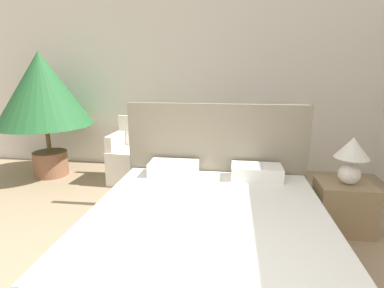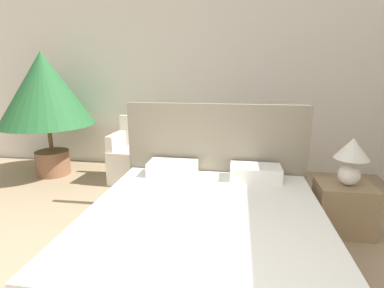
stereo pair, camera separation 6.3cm
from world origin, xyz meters
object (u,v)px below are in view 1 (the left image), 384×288
(bed, at_px, (208,231))
(table_lamp, at_px, (352,155))
(armchair_near_window_right, at_px, (213,163))
(potted_palm, at_px, (43,93))
(armchair_near_window_left, at_px, (136,160))
(nightstand, at_px, (343,207))
(side_table, at_px, (173,168))

(bed, relative_size, table_lamp, 4.39)
(armchair_near_window_right, relative_size, potted_palm, 0.50)
(potted_palm, bearing_deg, table_lamp, -16.10)
(armchair_near_window_right, distance_m, table_lamp, 1.79)
(bed, height_order, table_lamp, bed)
(bed, bearing_deg, armchair_near_window_left, 124.40)
(bed, bearing_deg, nightstand, 27.77)
(table_lamp, bearing_deg, armchair_near_window_left, 156.95)
(potted_palm, distance_m, side_table, 2.15)
(armchair_near_window_left, bearing_deg, bed, -52.74)
(armchair_near_window_left, height_order, nightstand, armchair_near_window_left)
(bed, distance_m, table_lamp, 1.54)
(armchair_near_window_left, bearing_deg, table_lamp, -20.19)
(nightstand, bearing_deg, bed, -152.23)
(armchair_near_window_right, height_order, side_table, armchair_near_window_right)
(armchair_near_window_right, bearing_deg, armchair_near_window_left, 177.87)
(side_table, bearing_deg, table_lamp, -27.46)
(potted_palm, relative_size, table_lamp, 3.96)
(armchair_near_window_right, xyz_separation_m, side_table, (-0.55, -0.05, -0.08))
(armchair_near_window_right, bearing_deg, bed, -89.31)
(potted_palm, relative_size, nightstand, 3.54)
(potted_palm, bearing_deg, nightstand, -16.14)
(nightstand, xyz_separation_m, table_lamp, (0.01, -0.00, 0.53))
(bed, height_order, potted_palm, potted_palm)
(armchair_near_window_left, relative_size, table_lamp, 1.98)
(side_table, bearing_deg, potted_palm, 176.88)
(armchair_near_window_left, height_order, armchair_near_window_right, same)
(bed, relative_size, side_table, 4.48)
(armchair_near_window_right, relative_size, nightstand, 1.77)
(potted_palm, xyz_separation_m, nightstand, (3.80, -1.10, -0.99))
(table_lamp, distance_m, side_table, 2.23)
(bed, distance_m, side_table, 1.78)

